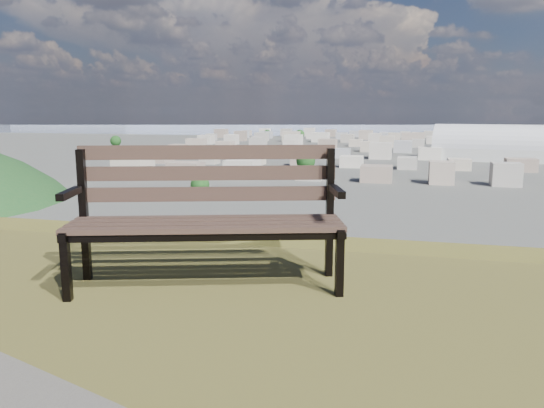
# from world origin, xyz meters

# --- Properties ---
(park_bench) EXTENTS (2.10, 1.20, 1.05)m
(park_bench) POSITION_xyz_m (-0.66, 2.81, 25.59)
(park_bench) COLOR #453128
(park_bench) RESTS_ON hilltop_mesa
(arena) EXTENTS (62.95, 35.06, 25.12)m
(arena) POSITION_xyz_m (45.80, 304.17, 5.92)
(arena) COLOR silver
(arena) RESTS_ON ground
(city_blocks) EXTENTS (395.00, 361.00, 7.00)m
(city_blocks) POSITION_xyz_m (0.00, 394.44, 3.50)
(city_blocks) COLOR beige
(city_blocks) RESTS_ON ground
(city_trees) EXTENTS (406.52, 387.20, 9.98)m
(city_trees) POSITION_xyz_m (-26.39, 319.00, 4.83)
(city_trees) COLOR #2F2117
(city_trees) RESTS_ON ground
(bay_water) EXTENTS (2400.00, 700.00, 0.12)m
(bay_water) POSITION_xyz_m (0.00, 900.00, 0.00)
(bay_water) COLOR #93A1BB
(bay_water) RESTS_ON ground
(far_hills) EXTENTS (2050.00, 340.00, 60.00)m
(far_hills) POSITION_xyz_m (-60.92, 1402.93, 25.47)
(far_hills) COLOR #868EA6
(far_hills) RESTS_ON ground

